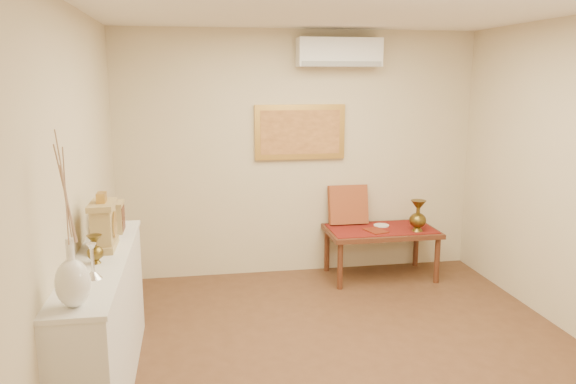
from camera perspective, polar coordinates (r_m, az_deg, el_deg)
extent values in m
plane|color=brown|center=(4.57, 6.73, -17.15)|extent=(4.50, 4.50, 0.00)
plane|color=white|center=(4.04, 7.68, 18.75)|extent=(4.50, 4.50, 0.00)
cube|color=beige|center=(6.25, 1.17, 3.85)|extent=(4.00, 0.02, 2.70)
cube|color=beige|center=(2.14, 25.34, -12.57)|extent=(4.00, 0.02, 2.70)
cube|color=beige|center=(4.01, -21.37, -1.31)|extent=(0.02, 4.50, 2.70)
cube|color=maroon|center=(6.28, 9.45, -3.69)|extent=(1.14, 0.59, 0.01)
cylinder|color=white|center=(6.37, 9.47, -3.36)|extent=(0.17, 0.17, 0.01)
cube|color=maroon|center=(6.15, 8.91, -3.90)|extent=(0.24, 0.29, 0.01)
cube|color=maroon|center=(6.38, 6.12, -1.28)|extent=(0.44, 0.19, 0.45)
cube|color=silver|center=(4.24, -18.12, -12.84)|extent=(0.35, 2.00, 0.95)
cube|color=silver|center=(4.07, -18.55, -6.53)|extent=(0.37, 2.02, 0.03)
cube|color=tan|center=(4.26, -18.12, -5.14)|extent=(0.16, 0.36, 0.05)
cube|color=tan|center=(4.22, -18.25, -3.19)|extent=(0.14, 0.30, 0.25)
cylinder|color=beige|center=(4.21, -17.24, -3.16)|extent=(0.01, 0.17, 0.17)
cylinder|color=#B78A3A|center=(4.21, -17.17, -3.16)|extent=(0.01, 0.19, 0.19)
cube|color=tan|center=(4.19, -18.37, -1.27)|extent=(0.17, 0.34, 0.04)
cube|color=#B78A3A|center=(4.18, -18.42, -0.53)|extent=(0.06, 0.11, 0.07)
cube|color=tan|center=(4.66, -17.32, -2.60)|extent=(0.15, 0.20, 0.22)
cube|color=#552A19|center=(4.66, -16.34, -3.16)|extent=(0.01, 0.17, 0.09)
cube|color=#552A19|center=(4.64, -16.41, -1.97)|extent=(0.01, 0.17, 0.09)
cube|color=tan|center=(4.63, -17.41, -1.13)|extent=(0.16, 0.21, 0.02)
cube|color=#552A19|center=(6.29, 9.44, -3.94)|extent=(1.20, 0.70, 0.05)
cylinder|color=#552A19|center=(5.95, 5.31, -7.51)|extent=(0.06, 0.06, 0.50)
cylinder|color=#552A19|center=(6.30, 14.90, -6.74)|extent=(0.06, 0.06, 0.50)
cylinder|color=#552A19|center=(6.48, 3.97, -5.87)|extent=(0.06, 0.06, 0.50)
cylinder|color=#552A19|center=(6.81, 12.87, -5.28)|extent=(0.06, 0.06, 0.50)
cube|color=#B78A3A|center=(6.20, 1.22, 6.11)|extent=(1.00, 0.05, 0.60)
cube|color=#CA8646|center=(6.17, 1.27, 6.09)|extent=(0.88, 0.01, 0.48)
cube|color=silver|center=(6.16, 5.22, 13.95)|extent=(0.90, 0.24, 0.30)
cube|color=gray|center=(6.04, 5.49, 12.85)|extent=(0.86, 0.02, 0.05)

